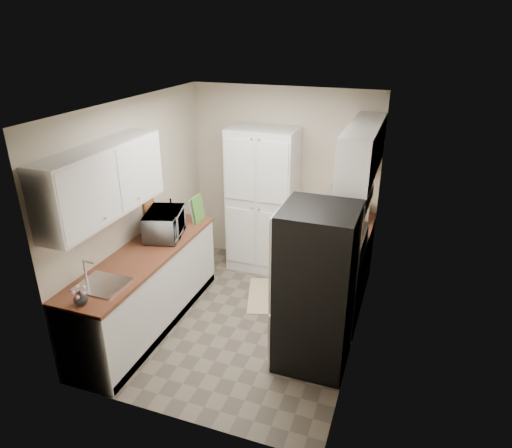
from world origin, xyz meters
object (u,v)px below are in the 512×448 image
object	(u,v)px
pantry_cabinet	(263,201)
toaster_oven	(354,211)
refrigerator	(316,289)
microwave	(165,224)
wine_bottle	(171,210)
electric_range	(332,282)

from	to	relation	value
pantry_cabinet	toaster_oven	xyz separation A→B (m)	(1.24, -0.02, 0.03)
refrigerator	microwave	world-z (taller)	refrigerator
refrigerator	wine_bottle	bearing A→B (deg)	156.94
pantry_cabinet	electric_range	bearing A→B (deg)	-38.22
refrigerator	wine_bottle	distance (m)	2.27
wine_bottle	toaster_oven	bearing A→B (deg)	20.64
electric_range	wine_bottle	world-z (taller)	wine_bottle
microwave	wine_bottle	world-z (taller)	microwave
electric_range	refrigerator	distance (m)	0.88
electric_range	toaster_oven	distance (m)	1.07
pantry_cabinet	microwave	size ratio (longest dim) A/B	3.50
pantry_cabinet	microwave	bearing A→B (deg)	-121.08
microwave	wine_bottle	distance (m)	0.48
refrigerator	microwave	xyz separation A→B (m)	(-1.92, 0.44, 0.23)
microwave	toaster_oven	world-z (taller)	microwave
electric_range	toaster_oven	xyz separation A→B (m)	(0.07, 0.91, 0.55)
electric_range	refrigerator	xyz separation A→B (m)	(-0.03, -0.80, 0.37)
microwave	wine_bottle	bearing A→B (deg)	3.94
microwave	wine_bottle	xyz separation A→B (m)	(-0.16, 0.45, -0.02)
refrigerator	toaster_oven	distance (m)	1.72
electric_range	microwave	world-z (taller)	microwave
toaster_oven	electric_range	bearing A→B (deg)	-109.42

